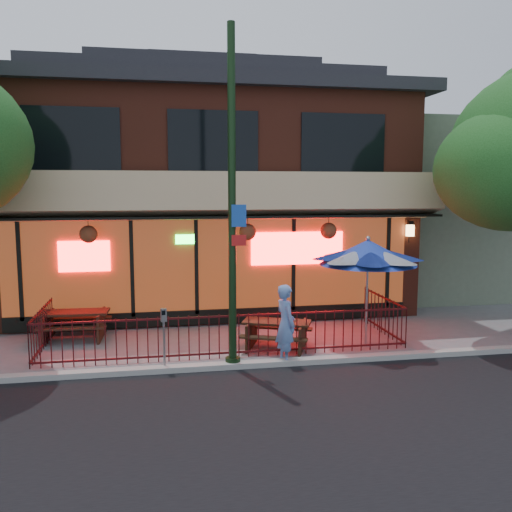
{
  "coord_description": "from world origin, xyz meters",
  "views": [
    {
      "loc": [
        -1.49,
        -11.39,
        3.75
      ],
      "look_at": [
        0.93,
        2.0,
        2.05
      ],
      "focal_mm": 38.0,
      "sensor_mm": 36.0,
      "label": 1
    }
  ],
  "objects": [
    {
      "name": "patio_umbrella",
      "position": [
        3.4,
        0.7,
        2.24
      ],
      "size": [
        2.3,
        2.3,
        2.63
      ],
      "color": "gray",
      "rests_on": "ground"
    },
    {
      "name": "pedestrian",
      "position": [
        1.15,
        -0.35,
        0.86
      ],
      "size": [
        0.54,
        0.7,
        1.72
      ],
      "primitive_type": "imported",
      "rotation": [
        0.0,
        0.0,
        1.79
      ],
      "color": "#6285C4",
      "rests_on": "ground"
    },
    {
      "name": "street_light",
      "position": [
        0.0,
        -0.4,
        3.15
      ],
      "size": [
        0.43,
        0.32,
        7.0
      ],
      "color": "black",
      "rests_on": "ground"
    },
    {
      "name": "picnic_table_right",
      "position": [
        1.19,
        0.7,
        0.44
      ],
      "size": [
        1.9,
        1.7,
        0.67
      ],
      "color": "#342012",
      "rests_on": "ground"
    },
    {
      "name": "curb",
      "position": [
        0.0,
        -0.5,
        0.06
      ],
      "size": [
        80.0,
        0.25,
        0.12
      ],
      "primitive_type": "cube",
      "color": "#999993",
      "rests_on": "ground"
    },
    {
      "name": "neighbor_building",
      "position": [
        9.0,
        7.7,
        3.0
      ],
      "size": [
        6.0,
        7.0,
        6.0
      ],
      "primitive_type": "cube",
      "color": "slate",
      "rests_on": "ground"
    },
    {
      "name": "picnic_table_left",
      "position": [
        -3.6,
        2.4,
        0.47
      ],
      "size": [
        1.72,
        1.35,
        0.71
      ],
      "color": "#3A2015",
      "rests_on": "ground"
    },
    {
      "name": "restaurant_building",
      "position": [
        0.0,
        7.11,
        4.13
      ],
      "size": [
        12.96,
        9.49,
        8.05
      ],
      "color": "maroon",
      "rests_on": "ground"
    },
    {
      "name": "parking_meter_near",
      "position": [
        -1.43,
        -0.4,
        0.89
      ],
      "size": [
        0.13,
        0.12,
        1.31
      ],
      "color": "gray",
      "rests_on": "ground"
    },
    {
      "name": "ground",
      "position": [
        0.0,
        0.0,
        0.0
      ],
      "size": [
        80.0,
        80.0,
        0.0
      ],
      "primitive_type": "plane",
      "color": "gray",
      "rests_on": "ground"
    },
    {
      "name": "patio_fence",
      "position": [
        0.0,
        0.5,
        0.63
      ],
      "size": [
        8.44,
        2.62,
        1.0
      ],
      "color": "#400D10",
      "rests_on": "ground"
    }
  ]
}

